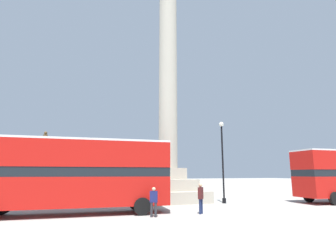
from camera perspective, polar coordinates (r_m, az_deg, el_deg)
The scene contains 7 objects.
ground_plane at distance 23.57m, azimuth 0.00°, elevation -16.10°, with size 200.00×200.00×0.00m, color #9E9B93.
monument_column at distance 24.06m, azimuth 0.00°, elevation 2.51°, with size 5.76×5.76×24.33m.
bus_b at distance 16.81m, azimuth -19.82°, elevation -9.51°, with size 11.45×3.47×4.40m.
equestrian_statue at distance 25.89m, azimuth -25.78°, elevation -10.61°, with size 3.80×3.24×6.14m.
street_lamp at distance 22.54m, azimuth 11.81°, elevation -7.13°, with size 0.39×0.39×6.73m.
pedestrian_near_lamp at distance 15.17m, azimuth -3.14°, elevation -15.90°, with size 0.46×0.32×1.62m.
pedestrian_by_plinth at distance 16.47m, azimuth 7.13°, elevation -14.95°, with size 0.47×0.45×1.79m.
Camera 1 is at (-8.19, -21.98, 2.36)m, focal length 28.00 mm.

